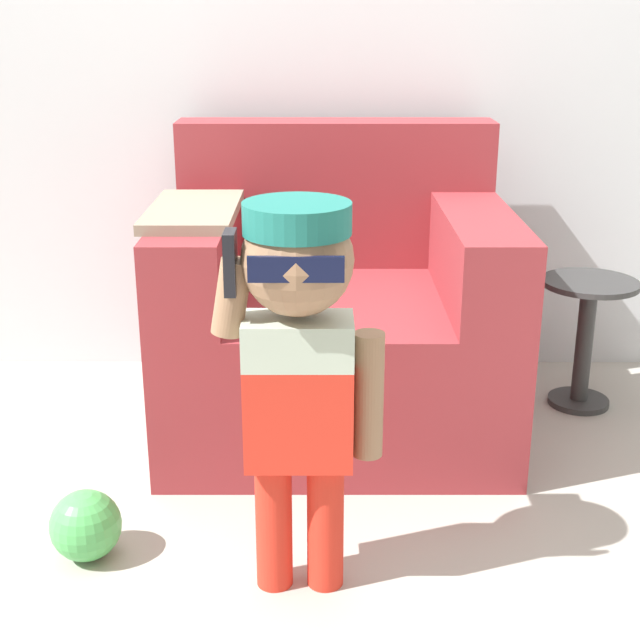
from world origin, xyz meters
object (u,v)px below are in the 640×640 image
Objects in this scene: armchair at (335,320)px; toy_ball at (85,526)px; person_child at (298,342)px; side_table at (584,330)px.

armchair is 6.10× the size of toy_ball.
person_child reaches higher than side_table.
person_child is 5.20× the size of toy_ball.
side_table is at bearing 7.97° from armchair.
armchair is at bearing 83.92° from person_child.
armchair is at bearing 51.50° from toy_ball.
side_table reaches higher than toy_ball.
side_table is (0.82, 0.12, -0.08)m from armchair.
person_child is at bearing -96.08° from armchair.
armchair is 1.02m from toy_ball.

